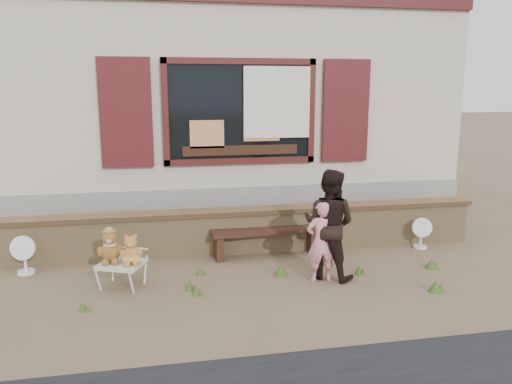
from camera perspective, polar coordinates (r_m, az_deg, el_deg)
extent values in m
plane|color=brown|center=(6.72, 0.98, -9.42)|extent=(80.00, 80.00, 0.00)
cube|color=#B0A28E|center=(10.70, -4.03, 11.62)|extent=(8.00, 5.00, 3.20)
cube|color=gray|center=(10.90, -3.88, 1.04)|extent=(8.04, 5.04, 0.80)
cube|color=black|center=(8.21, -1.83, 9.14)|extent=(2.30, 0.04, 1.50)
cube|color=#441413|center=(8.19, -1.85, 14.73)|extent=(2.50, 0.08, 0.10)
cube|color=#441413|center=(8.26, -1.77, 3.58)|extent=(2.50, 0.08, 0.10)
cube|color=#441413|center=(8.09, -10.34, 8.91)|extent=(0.10, 0.08, 1.70)
cube|color=#441413|center=(8.46, 6.34, 9.15)|extent=(0.10, 0.08, 1.70)
cube|color=#3F1111|center=(8.09, -14.64, 8.73)|extent=(0.80, 0.07, 1.70)
cube|color=#3F1111|center=(8.65, 10.21, 9.10)|extent=(0.80, 0.07, 1.70)
cube|color=silver|center=(8.25, 2.42, 10.19)|extent=(1.10, 0.02, 1.15)
cube|color=black|center=(8.23, -1.77, 4.81)|extent=(1.90, 0.06, 0.16)
cube|color=tan|center=(8.13, -5.64, 6.59)|extent=(0.55, 0.06, 0.45)
cube|color=#E08447|center=(8.25, 0.63, 7.77)|extent=(0.60, 0.06, 0.55)
cube|color=tan|center=(7.55, -0.58, -4.59)|extent=(7.00, 0.30, 0.60)
cube|color=brown|center=(7.46, -0.58, -2.16)|extent=(7.10, 0.36, 0.07)
cube|color=black|center=(7.34, 1.13, -4.38)|extent=(1.64, 0.47, 0.06)
cube|color=black|center=(7.25, -4.30, -6.40)|extent=(0.12, 0.31, 0.34)
cube|color=black|center=(7.63, 6.27, -5.50)|extent=(0.12, 0.31, 0.34)
cube|color=beige|center=(6.45, -15.11, -7.95)|extent=(0.65, 0.62, 0.04)
cylinder|color=silver|center=(6.44, -17.61, -9.64)|extent=(0.03, 0.03, 0.28)
cylinder|color=silver|center=(6.24, -14.05, -10.12)|extent=(0.03, 0.03, 0.28)
cylinder|color=silver|center=(6.76, -15.94, -8.49)|extent=(0.03, 0.03, 0.28)
cylinder|color=silver|center=(6.57, -12.53, -8.90)|extent=(0.03, 0.03, 0.28)
imported|color=pink|center=(6.39, 7.46, -5.65)|extent=(0.39, 0.26, 1.05)
imported|color=black|center=(6.48, 8.34, -3.66)|extent=(0.88, 0.86, 1.43)
cylinder|color=white|center=(7.42, -24.77, -8.29)|extent=(0.22, 0.22, 0.04)
cylinder|color=white|center=(7.38, -24.87, -7.25)|extent=(0.04, 0.04, 0.28)
cylinder|color=white|center=(7.32, -25.01, -5.75)|extent=(0.34, 0.16, 0.33)
cylinder|color=silver|center=(8.18, 18.25, -5.95)|extent=(0.21, 0.21, 0.04)
cylinder|color=silver|center=(8.15, 18.31, -5.08)|extent=(0.03, 0.03, 0.26)
cylinder|color=silver|center=(8.10, 18.39, -3.81)|extent=(0.31, 0.17, 0.30)
cone|color=#394F1F|center=(5.99, -19.15, -12.29)|extent=(0.12, 0.12, 0.10)
cone|color=#394F1F|center=(6.11, -6.84, -11.12)|extent=(0.10, 0.10, 0.12)
cone|color=#394F1F|center=(6.84, 11.66, -8.66)|extent=(0.10, 0.10, 0.14)
cone|color=#394F1F|center=(6.73, -6.40, -8.97)|extent=(0.12, 0.12, 0.10)
cone|color=#394F1F|center=(6.53, 19.84, -10.05)|extent=(0.17, 0.17, 0.16)
cone|color=#394F1F|center=(6.26, -7.61, -10.47)|extent=(0.11, 0.11, 0.14)
cone|color=#394F1F|center=(7.33, 19.41, -7.75)|extent=(0.17, 0.17, 0.13)
cone|color=#394F1F|center=(6.66, 2.85, -8.90)|extent=(0.17, 0.17, 0.16)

